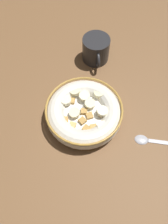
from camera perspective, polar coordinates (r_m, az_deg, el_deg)
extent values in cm
cube|color=brown|center=(62.39, 0.00, -1.76)|extent=(109.29, 109.29, 2.00)
cylinder|color=silver|center=(61.24, 0.00, -1.21)|extent=(10.98, 10.98, 0.60)
torus|color=silver|center=(59.29, 0.00, -0.23)|extent=(19.96, 19.96, 5.00)
torus|color=#B28438|center=(57.37, 0.00, 0.81)|extent=(19.96, 19.96, 0.60)
cylinder|color=white|center=(59.08, 0.00, -0.12)|extent=(16.97, 16.97, 0.40)
cube|color=#B78947|center=(58.00, 1.39, -0.91)|extent=(1.95, 1.91, 0.87)
cube|color=tan|center=(56.75, -2.90, -3.36)|extent=(2.22, 2.18, 0.96)
cube|color=tan|center=(60.64, 4.65, 3.20)|extent=(2.37, 2.38, 0.94)
cube|color=tan|center=(58.49, -2.65, 0.23)|extent=(1.84, 1.82, 0.81)
cube|color=#B78947|center=(56.45, -4.98, -4.17)|extent=(2.15, 2.19, 0.93)
cube|color=#AD7F42|center=(57.70, -4.82, -1.98)|extent=(1.73, 1.73, 0.77)
cube|color=tan|center=(58.86, 7.08, 0.16)|extent=(2.21, 2.25, 0.98)
cube|color=tan|center=(55.55, -0.38, -5.92)|extent=(1.84, 1.89, 0.88)
cube|color=#B78947|center=(56.18, 0.17, -4.22)|extent=(2.37, 2.37, 0.88)
cube|color=#B78947|center=(57.16, -0.40, -2.17)|extent=(2.29, 2.29, 0.75)
cube|color=#B78947|center=(57.22, 4.75, -3.07)|extent=(2.36, 2.36, 0.85)
cube|color=#AD7F42|center=(60.26, -5.25, 2.55)|extent=(1.93, 1.98, 0.88)
cube|color=tan|center=(55.72, 1.20, -5.48)|extent=(2.32, 2.34, 0.85)
cube|color=#B78947|center=(62.08, 0.49, 5.86)|extent=(1.92, 1.99, 0.97)
cube|color=tan|center=(58.36, 4.85, -0.35)|extent=(1.91, 1.92, 0.77)
cube|color=#B78947|center=(58.56, 0.28, 0.24)|extent=(1.90, 1.84, 0.93)
cube|color=tan|center=(56.69, 2.41, -3.89)|extent=(1.85, 1.77, 0.98)
cube|color=#B78947|center=(60.32, -3.14, 2.83)|extent=(1.98, 2.04, 0.93)
cylinder|color=beige|center=(60.61, -2.31, 5.20)|extent=(3.89, 3.84, 1.53)
cylinder|color=#F9EFC6|center=(59.40, -4.59, 2.91)|extent=(3.30, 3.26, 1.22)
cylinder|color=beige|center=(58.73, 1.52, 2.12)|extent=(3.88, 3.86, 1.17)
cylinder|color=#F9EFC6|center=(55.80, 4.81, -3.65)|extent=(3.40, 3.41, 0.98)
cylinder|color=#F9EFC6|center=(55.68, -4.65, -3.96)|extent=(3.17, 3.13, 1.33)
cylinder|color=#F9EFC6|center=(57.36, 4.58, 0.28)|extent=(3.40, 3.43, 1.39)
cylinder|color=#F4EABC|center=(57.43, -2.41, -0.15)|extent=(3.39, 3.38, 1.44)
cylinder|color=beige|center=(60.51, 3.83, 4.81)|extent=(3.79, 3.85, 1.29)
cylinder|color=#F9EFC6|center=(59.53, 0.10, 4.10)|extent=(3.57, 3.51, 1.34)
ellipsoid|color=#A5A5AD|center=(60.27, 14.28, -6.63)|extent=(3.53, 4.08, 0.80)
cube|color=#A5A5AD|center=(62.06, 20.21, -7.30)|extent=(3.42, 9.56, 0.36)
cylinder|color=#262628|center=(70.96, 2.99, 15.49)|extent=(8.15, 8.15, 7.57)
torus|color=#262628|center=(68.24, 3.47, 13.04)|extent=(5.04, 0.80, 5.04)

